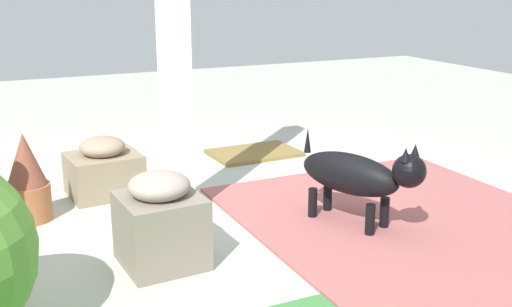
# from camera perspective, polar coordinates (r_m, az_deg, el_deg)

# --- Properties ---
(ground_plane) EXTENTS (12.00, 12.00, 0.00)m
(ground_plane) POSITION_cam_1_polar(r_m,az_deg,el_deg) (3.68, -2.38, -6.07)
(ground_plane) COLOR #ADB1A3
(brick_path) EXTENTS (1.80, 2.40, 0.02)m
(brick_path) POSITION_cam_1_polar(r_m,az_deg,el_deg) (3.62, 15.40, -6.86)
(brick_path) COLOR #9F5754
(brick_path) RESTS_ON ground
(porch_pillar) EXTENTS (0.16, 0.16, 2.42)m
(porch_pillar) POSITION_cam_1_polar(r_m,az_deg,el_deg) (3.57, -7.67, 13.08)
(porch_pillar) COLOR white
(porch_pillar) RESTS_ON ground
(stone_planter_nearest) EXTENTS (0.47, 0.42, 0.39)m
(stone_planter_nearest) POSITION_cam_1_polar(r_m,az_deg,el_deg) (4.16, -13.75, -1.41)
(stone_planter_nearest) COLOR gray
(stone_planter_nearest) RESTS_ON ground
(stone_planter_mid) EXTENTS (0.40, 0.41, 0.47)m
(stone_planter_mid) POSITION_cam_1_polar(r_m,az_deg,el_deg) (3.09, -8.72, -6.20)
(stone_planter_mid) COLOR slate
(stone_planter_mid) RESTS_ON ground
(terracotta_pot_spiky) EXTENTS (0.25, 0.25, 0.52)m
(terracotta_pot_spiky) POSITION_cam_1_polar(r_m,az_deg,el_deg) (3.83, -20.22, -2.25)
(terracotta_pot_spiky) COLOR #A25C36
(terracotta_pot_spiky) RESTS_ON ground
(dog) EXTENTS (0.45, 0.76, 0.54)m
(dog) POSITION_cam_1_polar(r_m,az_deg,el_deg) (3.52, 9.28, -1.94)
(dog) COLOR black
(dog) RESTS_ON ground
(doormat) EXTENTS (0.70, 0.48, 0.03)m
(doormat) POSITION_cam_1_polar(r_m,az_deg,el_deg) (4.99, -0.17, 0.06)
(doormat) COLOR olive
(doormat) RESTS_ON ground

